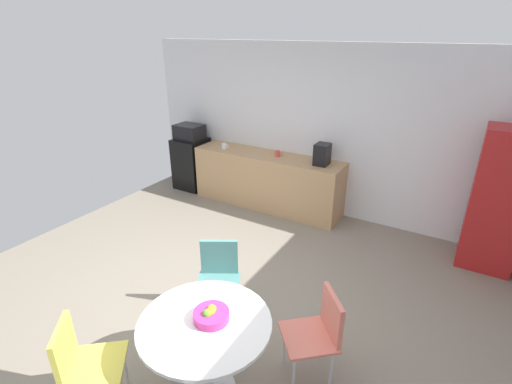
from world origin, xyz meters
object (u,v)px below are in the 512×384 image
at_px(chair_yellow, 80,359).
at_px(round_table, 206,337).
at_px(locker_cabinet, 499,201).
at_px(mug_red, 278,153).
at_px(fruit_bowl, 211,315).
at_px(coffee_maker, 322,154).
at_px(microwave, 189,132).
at_px(mug_white, 324,160).
at_px(mini_fridge, 192,163).
at_px(chair_teal, 219,272).
at_px(chair_coral, 320,327).
at_px(mug_green, 224,146).

bearing_deg(chair_yellow, round_table, 39.99).
relative_size(locker_cabinet, mug_red, 13.67).
height_order(fruit_bowl, coffee_maker, coffee_maker).
bearing_deg(coffee_maker, microwave, 180.00).
bearing_deg(mug_red, chair_yellow, -83.64).
bearing_deg(microwave, mug_white, 1.85).
xyz_separation_m(mini_fridge, mug_white, (2.53, 0.08, 0.48)).
xyz_separation_m(chair_teal, coffee_maker, (0.06, 2.55, 0.54)).
relative_size(mini_fridge, chair_teal, 1.12).
bearing_deg(fruit_bowl, coffee_maker, 97.41).
bearing_deg(locker_cabinet, mug_white, 175.44).
xyz_separation_m(mini_fridge, coffee_maker, (2.53, 0.00, 0.59)).
height_order(locker_cabinet, chair_teal, locker_cabinet).
height_order(fruit_bowl, mug_white, mug_white).
xyz_separation_m(chair_teal, mug_white, (0.06, 2.63, 0.43)).
bearing_deg(chair_coral, microwave, 142.98).
relative_size(microwave, coffee_maker, 1.50).
distance_m(mini_fridge, chair_coral, 4.55).
relative_size(chair_yellow, mug_green, 6.43).
bearing_deg(chair_coral, chair_yellow, -139.44).
distance_m(locker_cabinet, chair_coral, 2.91).
bearing_deg(chair_teal, coffee_maker, 88.69).
distance_m(microwave, chair_teal, 3.59).
bearing_deg(mug_red, chair_teal, -74.91).
bearing_deg(chair_teal, microwave, 134.15).
relative_size(microwave, round_table, 0.47).
bearing_deg(round_table, coffee_maker, 96.89).
bearing_deg(mug_green, coffee_maker, 2.88).
bearing_deg(microwave, chair_coral, -37.02).
height_order(round_table, chair_teal, chair_teal).
height_order(locker_cabinet, mug_green, locker_cabinet).
distance_m(round_table, mug_white, 3.48).
distance_m(fruit_bowl, mug_red, 3.52).
distance_m(mini_fridge, round_table, 4.46).
distance_m(mini_fridge, mug_green, 0.96).
distance_m(microwave, coffee_maker, 2.53).
distance_m(chair_yellow, mug_red, 4.01).
bearing_deg(coffee_maker, fruit_bowl, -82.59).
bearing_deg(chair_teal, mug_red, 105.09).
bearing_deg(fruit_bowl, mug_green, 123.62).
bearing_deg(fruit_bowl, microwave, 131.87).
height_order(microwave, chair_teal, microwave).
relative_size(chair_yellow, mug_white, 6.43).
bearing_deg(chair_coral, fruit_bowl, -140.28).
bearing_deg(coffee_maker, mini_fridge, 180.00).
distance_m(mini_fridge, chair_yellow, 4.53).
relative_size(microwave, mug_green, 3.72).
distance_m(mini_fridge, chair_teal, 3.55).
distance_m(mini_fridge, microwave, 0.60).
bearing_deg(round_table, mug_green, 122.91).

